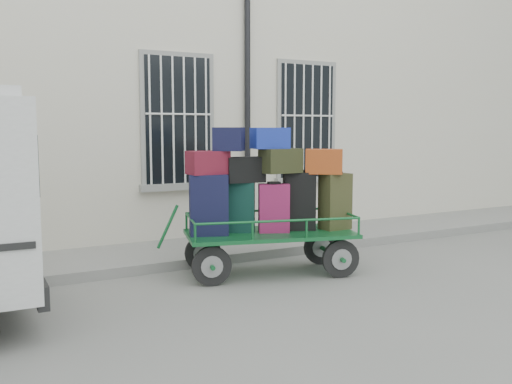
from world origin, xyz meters
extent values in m
plane|color=slate|center=(0.00, 0.00, 0.00)|extent=(80.00, 80.00, 0.00)
cube|color=beige|center=(0.00, 5.50, 3.00)|extent=(24.00, 5.00, 6.00)
cylinder|color=black|center=(0.95, 2.92, 2.80)|extent=(0.11, 0.11, 5.60)
cube|color=black|center=(-0.40, 2.98, 2.25)|extent=(1.20, 0.08, 2.20)
cube|color=gray|center=(-0.40, 2.96, 1.09)|extent=(1.45, 0.22, 0.12)
cube|color=black|center=(2.30, 2.98, 2.25)|extent=(1.20, 0.08, 2.20)
cube|color=gray|center=(2.30, 2.96, 1.09)|extent=(1.45, 0.22, 0.12)
cube|color=gray|center=(0.00, 2.20, 0.07)|extent=(24.00, 1.70, 0.15)
cylinder|color=black|center=(-0.95, 0.35, 0.27)|extent=(0.54, 0.21, 0.54)
cylinder|color=gray|center=(-0.95, 0.35, 0.27)|extent=(0.31, 0.17, 0.30)
cylinder|color=black|center=(-0.73, 1.15, 0.27)|extent=(0.54, 0.21, 0.54)
cylinder|color=gray|center=(-0.73, 1.15, 0.27)|extent=(0.31, 0.17, 0.30)
cylinder|color=black|center=(0.84, -0.13, 0.27)|extent=(0.54, 0.21, 0.54)
cylinder|color=gray|center=(0.84, -0.13, 0.27)|extent=(0.31, 0.17, 0.30)
cylinder|color=black|center=(1.05, 0.67, 0.27)|extent=(0.54, 0.21, 0.54)
cylinder|color=gray|center=(1.05, 0.67, 0.27)|extent=(0.31, 0.17, 0.30)
cube|color=#145B2B|center=(0.05, 0.51, 0.60)|extent=(2.60, 1.68, 0.05)
cylinder|color=#145B2B|center=(-1.37, 0.90, 0.76)|extent=(0.32, 0.12, 0.61)
cube|color=black|center=(-0.82, 0.73, 1.05)|extent=(0.59, 0.46, 0.85)
cube|color=black|center=(-0.82, 0.73, 1.49)|extent=(0.24, 0.20, 0.03)
cube|color=black|center=(-0.36, 0.75, 0.99)|extent=(0.55, 0.47, 0.72)
cube|color=black|center=(-0.36, 0.75, 1.36)|extent=(0.22, 0.17, 0.03)
cube|color=maroon|center=(0.09, 0.48, 0.97)|extent=(0.49, 0.39, 0.70)
cube|color=black|center=(0.09, 0.48, 1.34)|extent=(0.20, 0.16, 0.03)
cube|color=black|center=(0.51, 0.47, 1.05)|extent=(0.51, 0.40, 0.85)
cube|color=black|center=(0.51, 0.47, 1.49)|extent=(0.21, 0.17, 0.03)
cube|color=#3A391D|center=(1.02, 0.27, 1.04)|extent=(0.42, 0.31, 0.83)
cube|color=black|center=(1.02, 0.27, 1.47)|extent=(0.20, 0.19, 0.03)
cube|color=#50101C|center=(-0.80, 0.80, 1.64)|extent=(0.55, 0.36, 0.32)
cube|color=black|center=(-0.27, 0.68, 1.53)|extent=(0.58, 0.36, 0.36)
cube|color=black|center=(0.20, 0.48, 1.65)|extent=(0.60, 0.37, 0.35)
cube|color=maroon|center=(0.84, 0.31, 1.63)|extent=(0.61, 0.57, 0.36)
cube|color=black|center=(-0.52, 0.70, 1.96)|extent=(0.51, 0.50, 0.33)
cube|color=#16409E|center=(0.05, 0.53, 1.98)|extent=(0.55, 0.40, 0.30)
cube|color=black|center=(-3.22, 0.16, 1.75)|extent=(0.09, 1.55, 0.61)
cube|color=black|center=(-3.23, 0.16, 0.48)|extent=(0.17, 2.05, 0.24)
cube|color=white|center=(-3.18, 0.16, 0.73)|extent=(0.05, 0.47, 0.13)
camera|label=1|loc=(-4.02, -6.51, 2.12)|focal=40.00mm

